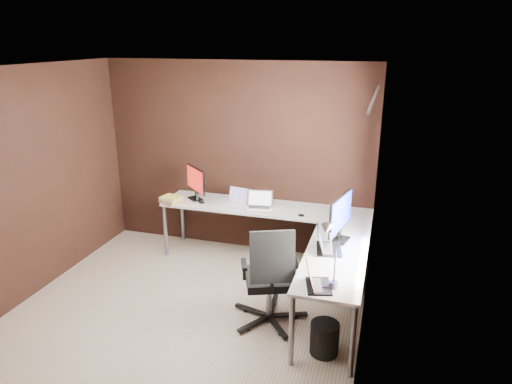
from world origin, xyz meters
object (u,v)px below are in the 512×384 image
(laptop_white, at_px, (238,201))
(laptop_black_small, at_px, (315,282))
(laptop_silver, at_px, (259,205))
(laptop_black_big, at_px, (326,245))
(wastebasket, at_px, (325,338))
(office_chair, at_px, (270,295))
(monitor_left, at_px, (196,181))
(monitor_right, at_px, (341,215))
(drawer_pedestal, at_px, (335,259))
(desk_lamp, at_px, (329,247))
(book_stack, at_px, (171,200))

(laptop_white, xyz_separation_m, laptop_black_small, (1.28, -1.75, -0.00))
(laptop_silver, bearing_deg, laptop_black_big, -51.73)
(wastebasket, bearing_deg, laptop_black_small, -132.29)
(laptop_white, distance_m, office_chair, 1.60)
(monitor_left, xyz_separation_m, laptop_black_big, (1.86, -1.04, -0.19))
(laptop_white, xyz_separation_m, wastebasket, (1.38, -1.65, -0.62))
(monitor_right, relative_size, laptop_silver, 1.69)
(drawer_pedestal, xyz_separation_m, laptop_black_big, (-0.04, -0.67, 0.48))
(wastebasket, bearing_deg, desk_lamp, -115.36)
(monitor_right, height_order, laptop_black_big, monitor_right)
(drawer_pedestal, xyz_separation_m, book_stack, (-2.16, 0.15, 0.47))
(laptop_black_small, height_order, desk_lamp, desk_lamp)
(laptop_white, bearing_deg, wastebasket, -41.33)
(laptop_black_small, bearing_deg, laptop_white, 21.01)
(monitor_left, distance_m, wastebasket, 2.72)
(monitor_left, bearing_deg, book_stack, -98.47)
(book_stack, height_order, wastebasket, book_stack)
(monitor_left, bearing_deg, laptop_white, 39.26)
(drawer_pedestal, distance_m, laptop_white, 1.43)
(drawer_pedestal, relative_size, book_stack, 1.82)
(laptop_black_big, height_order, office_chair, office_chair)
(office_chair, bearing_deg, book_stack, 123.35)
(book_stack, bearing_deg, monitor_right, -14.00)
(office_chair, bearing_deg, monitor_left, 113.61)
(book_stack, relative_size, office_chair, 0.31)
(laptop_black_big, bearing_deg, laptop_white, 41.09)
(monitor_right, bearing_deg, monitor_left, 81.67)
(monitor_right, distance_m, laptop_silver, 1.28)
(monitor_right, relative_size, book_stack, 1.82)
(laptop_black_big, bearing_deg, desk_lamp, 178.83)
(laptop_white, relative_size, office_chair, 0.31)
(laptop_black_big, bearing_deg, monitor_left, 50.45)
(wastebasket, bearing_deg, laptop_white, 129.84)
(monitor_left, height_order, laptop_black_small, monitor_left)
(drawer_pedestal, distance_m, wastebasket, 1.33)
(monitor_left, xyz_separation_m, monitor_right, (1.96, -0.77, 0.04))
(wastebasket, bearing_deg, monitor_right, 90.45)
(laptop_silver, xyz_separation_m, laptop_black_big, (0.96, -0.94, 0.00))
(desk_lamp, relative_size, wastebasket, 1.80)
(laptop_black_small, bearing_deg, monitor_left, 31.26)
(laptop_black_big, distance_m, wastebasket, 0.91)
(laptop_silver, height_order, laptop_black_small, laptop_silver)
(monitor_right, bearing_deg, book_stack, 89.07)
(laptop_silver, bearing_deg, office_chair, -77.04)
(monitor_left, xyz_separation_m, book_stack, (-0.26, -0.21, -0.20))
(monitor_left, relative_size, monitor_right, 0.73)
(laptop_white, xyz_separation_m, desk_lamp, (1.37, -1.66, 0.30))
(laptop_white, height_order, laptop_black_big, laptop_black_big)
(drawer_pedestal, xyz_separation_m, monitor_right, (0.06, -0.40, 0.71))
(drawer_pedestal, distance_m, monitor_right, 0.82)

